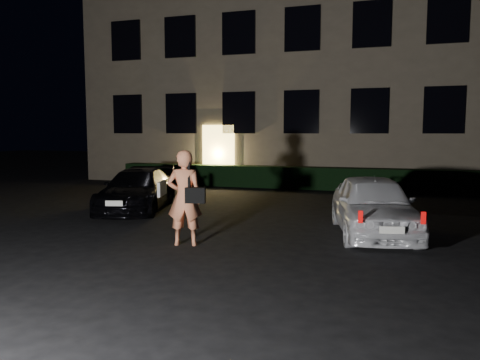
% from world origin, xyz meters
% --- Properties ---
extents(ground, '(80.00, 80.00, 0.00)m').
position_xyz_m(ground, '(0.00, 0.00, 0.00)').
color(ground, black).
rests_on(ground, ground).
extents(building, '(20.00, 8.11, 12.00)m').
position_xyz_m(building, '(-0.00, 14.99, 6.00)').
color(building, '#695C4B').
rests_on(building, ground).
extents(hedge, '(15.00, 0.70, 0.85)m').
position_xyz_m(hedge, '(0.00, 10.50, 0.42)').
color(hedge, black).
rests_on(hedge, ground).
extents(sedan, '(2.57, 4.25, 1.15)m').
position_xyz_m(sedan, '(-3.38, 4.02, 0.58)').
color(sedan, black).
rests_on(sedan, ground).
extents(hatch, '(2.26, 4.01, 1.29)m').
position_xyz_m(hatch, '(3.05, 2.71, 0.64)').
color(hatch, white).
rests_on(hatch, ground).
extents(man, '(0.84, 0.60, 1.86)m').
position_xyz_m(man, '(-0.38, 0.63, 0.93)').
color(man, '#D67B53').
rests_on(man, ground).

